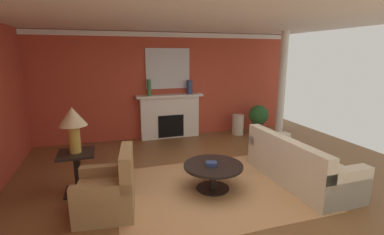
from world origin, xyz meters
The scene contains 18 objects.
ground_plane centered at (0.00, 0.00, 0.00)m, with size 8.86×8.86×0.00m, color brown.
wall_fireplace centered at (0.00, 3.39, 1.42)m, with size 7.42×0.12×2.83m, color #B7422D.
ceiling_panel centered at (0.00, 0.30, 2.86)m, with size 7.42×7.27×0.06m, color white.
crown_moulding centered at (0.00, 3.31, 2.75)m, with size 7.42×0.08×0.12m, color white.
area_rug centered at (0.02, -0.04, 0.01)m, with size 3.21×2.53×0.01m, color tan.
fireplace centered at (0.04, 3.18, 0.57)m, with size 1.80×0.35×1.20m.
mantel_mirror centered at (0.04, 3.30, 1.88)m, with size 1.19×0.04×1.07m, color silver.
sofa centered at (1.59, -0.22, 0.30)m, with size 0.94×2.12×0.85m.
armchair_near_window centered at (-1.68, -0.24, 0.31)m, with size 0.90×0.90×0.95m.
coffee_table centered at (0.02, -0.04, 0.34)m, with size 1.00×1.00×0.45m.
side_table centered at (-2.15, 0.57, 0.40)m, with size 0.56×0.56×0.70m.
table_lamp centered at (-2.15, 0.57, 1.22)m, with size 0.44×0.44×0.75m.
vase_mantel_right centered at (0.59, 3.13, 1.38)m, with size 0.16×0.16×0.37m, color navy.
vase_mantel_left centered at (-0.51, 3.13, 1.41)m, with size 0.10×0.10×0.42m, color #33703D.
vase_tall_corner centered at (1.97, 2.88, 0.29)m, with size 0.33×0.33×0.57m, color beige.
book_red_cover centered at (-0.02, -0.06, 0.48)m, with size 0.18×0.16×0.06m, color navy.
potted_plant centered at (2.57, 2.79, 0.49)m, with size 0.56×0.56×0.83m.
column_white centered at (2.89, 2.24, 1.42)m, with size 0.20×0.20×2.83m, color white.
Camera 1 is at (-1.65, -4.10, 2.26)m, focal length 26.09 mm.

